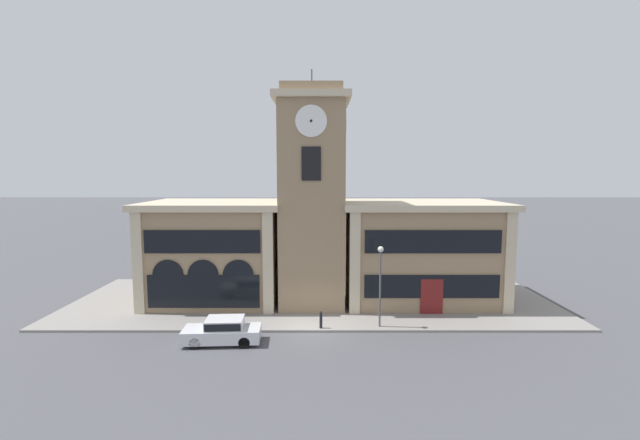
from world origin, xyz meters
TOP-DOWN VIEW (x-y plane):
  - ground_plane at (0.00, 0.00)m, footprint 300.00×300.00m
  - sidewalk_kerb at (0.00, 6.30)m, footprint 35.27×12.59m
  - clock_tower at (0.00, 5.39)m, footprint 5.21×5.21m
  - town_hall_left_wing at (-7.27, 6.83)m, footprint 10.12×8.15m
  - town_hall_right_wing at (8.09, 6.84)m, footprint 11.78×8.15m
  - parked_car_near at (-4.92, -1.59)m, footprint 4.41×1.95m
  - street_lamp at (4.26, 0.67)m, footprint 0.36×0.36m
  - bollard at (0.63, 0.39)m, footprint 0.18×0.18m

SIDE VIEW (x-z plane):
  - ground_plane at x=0.00m, z-range 0.00..0.00m
  - sidewalk_kerb at x=0.00m, z-range 0.00..0.15m
  - bollard at x=0.63m, z-range 0.14..1.20m
  - parked_car_near at x=-4.92m, z-range 0.03..1.48m
  - street_lamp at x=4.26m, z-range 1.00..6.03m
  - town_hall_right_wing at x=8.09m, z-range 0.03..7.53m
  - town_hall_left_wing at x=-7.27m, z-range 0.03..7.54m
  - clock_tower at x=0.00m, z-range -0.56..16.17m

